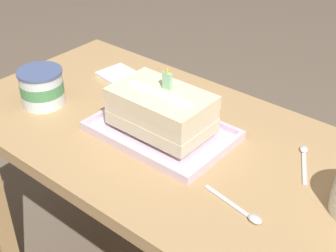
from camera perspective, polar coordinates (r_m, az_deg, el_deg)
name	(u,v)px	position (r m, az deg, el deg)	size (l,w,h in m)	color
dining_table	(174,173)	(1.29, 0.74, -5.60)	(1.23, 0.62, 0.73)	tan
foil_tray	(162,132)	(1.23, -0.77, -0.74)	(0.36, 0.24, 0.02)	silver
birthday_cake	(161,110)	(1.19, -0.79, 1.96)	(0.25, 0.16, 0.16)	beige
ice_cream_tub	(42,87)	(1.38, -14.86, 4.53)	(0.13, 0.13, 0.10)	white
serving_spoon_near_tray	(246,213)	(1.01, 9.28, -10.24)	(0.16, 0.04, 0.01)	silver
serving_spoon_by_bowls	(304,156)	(1.19, 15.96, -3.52)	(0.08, 0.14, 0.01)	silver
napkin_pile	(118,75)	(1.51, -5.96, 6.09)	(0.12, 0.12, 0.01)	white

